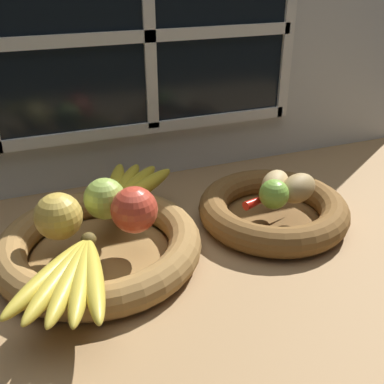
# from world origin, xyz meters

# --- Properties ---
(ground_plane) EXTENTS (1.40, 0.90, 0.03)m
(ground_plane) POSITION_xyz_m (0.00, 0.00, -0.01)
(ground_plane) COLOR #9E774C
(back_wall) EXTENTS (1.40, 0.05, 0.55)m
(back_wall) POSITION_xyz_m (0.00, 0.30, 0.28)
(back_wall) COLOR silver
(back_wall) RESTS_ON ground_plane
(fruit_bowl_left) EXTENTS (0.34, 0.34, 0.05)m
(fruit_bowl_left) POSITION_xyz_m (-0.18, 0.01, 0.03)
(fruit_bowl_left) COLOR olive
(fruit_bowl_left) RESTS_ON ground_plane
(fruit_bowl_right) EXTENTS (0.28, 0.28, 0.05)m
(fruit_bowl_right) POSITION_xyz_m (0.15, 0.01, 0.03)
(fruit_bowl_right) COLOR brown
(fruit_bowl_right) RESTS_ON ground_plane
(apple_red_right) EXTENTS (0.08, 0.08, 0.08)m
(apple_red_right) POSITION_xyz_m (-0.12, -0.01, 0.09)
(apple_red_right) COLOR #CC422D
(apple_red_right) RESTS_ON fruit_bowl_left
(apple_green_back) EXTENTS (0.07, 0.07, 0.07)m
(apple_green_back) POSITION_xyz_m (-0.16, 0.04, 0.09)
(apple_green_back) COLOR #99B74C
(apple_green_back) RESTS_ON fruit_bowl_left
(apple_golden_left) EXTENTS (0.07, 0.07, 0.07)m
(apple_golden_left) POSITION_xyz_m (-0.24, 0.01, 0.09)
(apple_golden_left) COLOR gold
(apple_golden_left) RESTS_ON fruit_bowl_left
(banana_bunch_front) EXTENTS (0.15, 0.20, 0.03)m
(banana_bunch_front) POSITION_xyz_m (-0.24, -0.12, 0.07)
(banana_bunch_front) COLOR gold
(banana_bunch_front) RESTS_ON fruit_bowl_left
(banana_bunch_back) EXTENTS (0.17, 0.19, 0.03)m
(banana_bunch_back) POSITION_xyz_m (-0.10, 0.11, 0.07)
(banana_bunch_back) COLOR gold
(banana_bunch_back) RESTS_ON fruit_bowl_left
(potato_small) EXTENTS (0.09, 0.08, 0.05)m
(potato_small) POSITION_xyz_m (0.18, -0.02, 0.08)
(potato_small) COLOR #A38451
(potato_small) RESTS_ON fruit_bowl_right
(potato_large) EXTENTS (0.09, 0.09, 0.05)m
(potato_large) POSITION_xyz_m (0.15, 0.01, 0.08)
(potato_large) COLOR tan
(potato_large) RESTS_ON fruit_bowl_right
(lime_near) EXTENTS (0.05, 0.05, 0.05)m
(lime_near) POSITION_xyz_m (0.13, -0.03, 0.08)
(lime_near) COLOR #7AAD3D
(lime_near) RESTS_ON fruit_bowl_right
(chili_pepper) EXTENTS (0.14, 0.06, 0.02)m
(chili_pepper) POSITION_xyz_m (0.15, -0.00, 0.06)
(chili_pepper) COLOR red
(chili_pepper) RESTS_ON fruit_bowl_right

